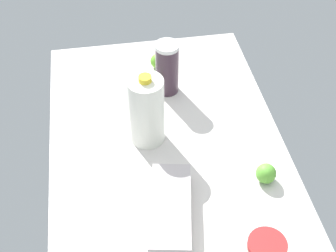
# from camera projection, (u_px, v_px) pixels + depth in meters

# --- Properties ---
(countertop) EXTENTS (1.20, 0.76, 0.03)m
(countertop) POSITION_uv_depth(u_px,v_px,m) (168.00, 151.00, 1.53)
(countertop) COLOR silver
(countertop) RESTS_ON ground
(shaker_bottle) EXTENTS (0.08, 0.08, 0.20)m
(shaker_bottle) POSITION_uv_depth(u_px,v_px,m) (167.00, 68.00, 1.65)
(shaker_bottle) COLOR #382633
(shaker_bottle) RESTS_ON countertop
(egg_carton) EXTENTS (0.30, 0.16, 0.06)m
(egg_carton) POSITION_uv_depth(u_px,v_px,m) (171.00, 210.00, 1.31)
(egg_carton) COLOR #BBB1B3
(egg_carton) RESTS_ON countertop
(milk_jug) EXTENTS (0.11, 0.11, 0.26)m
(milk_jug) POSITION_uv_depth(u_px,v_px,m) (146.00, 111.00, 1.46)
(milk_jug) COLOR white
(milk_jug) RESTS_ON countertop
(lime_loose) EXTENTS (0.06, 0.06, 0.06)m
(lime_loose) POSITION_uv_depth(u_px,v_px,m) (139.00, 103.00, 1.62)
(lime_loose) COLOR #63B440
(lime_loose) RESTS_ON countertop
(lime_near_front) EXTENTS (0.06, 0.06, 0.06)m
(lime_near_front) POSITION_uv_depth(u_px,v_px,m) (158.00, 61.00, 1.80)
(lime_near_front) COLOR #65B42E
(lime_near_front) RESTS_ON countertop
(lime_far_back) EXTENTS (0.06, 0.06, 0.06)m
(lime_far_back) POSITION_uv_depth(u_px,v_px,m) (266.00, 173.00, 1.40)
(lime_far_back) COLOR #60B038
(lime_far_back) RESTS_ON countertop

